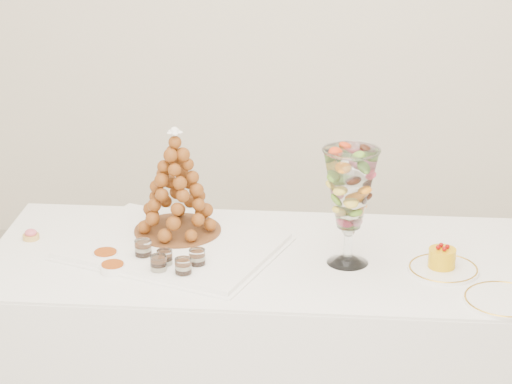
# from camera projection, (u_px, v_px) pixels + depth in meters

# --- Properties ---
(buffet_table) EXTENTS (2.01, 0.88, 0.75)m
(buffet_table) POSITION_uv_depth(u_px,v_px,m) (280.00, 354.00, 3.47)
(buffet_table) COLOR white
(buffet_table) RESTS_ON ground
(lace_tray) EXTENTS (0.78, 0.67, 0.02)m
(lace_tray) POSITION_uv_depth(u_px,v_px,m) (174.00, 246.00, 3.38)
(lace_tray) COLOR white
(lace_tray) RESTS_ON buffet_table
(macaron_vase) EXTENTS (0.18, 0.18, 0.39)m
(macaron_vase) POSITION_uv_depth(u_px,v_px,m) (350.00, 190.00, 3.19)
(macaron_vase) COLOR white
(macaron_vase) RESTS_ON buffet_table
(cake_plate) EXTENTS (0.23, 0.23, 0.01)m
(cake_plate) POSITION_uv_depth(u_px,v_px,m) (443.00, 269.00, 3.23)
(cake_plate) COLOR white
(cake_plate) RESTS_ON buffet_table
(spare_plate) EXTENTS (0.25, 0.25, 0.01)m
(spare_plate) POSITION_uv_depth(u_px,v_px,m) (504.00, 300.00, 3.03)
(spare_plate) COLOR white
(spare_plate) RESTS_ON buffet_table
(pink_tart) EXTENTS (0.06, 0.06, 0.04)m
(pink_tart) POSITION_uv_depth(u_px,v_px,m) (31.00, 235.00, 3.46)
(pink_tart) COLOR tan
(pink_tart) RESTS_ON buffet_table
(verrine_a) EXTENTS (0.07, 0.07, 0.07)m
(verrine_a) POSITION_uv_depth(u_px,v_px,m) (143.00, 251.00, 3.28)
(verrine_a) COLOR white
(verrine_a) RESTS_ON buffet_table
(verrine_b) EXTENTS (0.06, 0.06, 0.07)m
(verrine_b) POSITION_uv_depth(u_px,v_px,m) (165.00, 260.00, 3.22)
(verrine_b) COLOR white
(verrine_b) RESTS_ON buffet_table
(verrine_c) EXTENTS (0.06, 0.06, 0.07)m
(verrine_c) POSITION_uv_depth(u_px,v_px,m) (197.00, 260.00, 3.22)
(verrine_c) COLOR white
(verrine_c) RESTS_ON buffet_table
(verrine_d) EXTENTS (0.05, 0.05, 0.07)m
(verrine_d) POSITION_uv_depth(u_px,v_px,m) (159.00, 266.00, 3.18)
(verrine_d) COLOR white
(verrine_d) RESTS_ON buffet_table
(verrine_e) EXTENTS (0.06, 0.06, 0.07)m
(verrine_e) POSITION_uv_depth(u_px,v_px,m) (183.00, 269.00, 3.16)
(verrine_e) COLOR white
(verrine_e) RESTS_ON buffet_table
(ramekin_back) EXTENTS (0.08, 0.08, 0.03)m
(ramekin_back) POSITION_uv_depth(u_px,v_px,m) (106.00, 256.00, 3.30)
(ramekin_back) COLOR white
(ramekin_back) RESTS_ON buffet_table
(ramekin_front) EXTENTS (0.08, 0.08, 0.03)m
(ramekin_front) POSITION_uv_depth(u_px,v_px,m) (113.00, 268.00, 3.22)
(ramekin_front) COLOR white
(ramekin_front) RESTS_ON buffet_table
(croquembouche) EXTENTS (0.30, 0.30, 0.38)m
(croquembouche) POSITION_uv_depth(u_px,v_px,m) (176.00, 182.00, 3.41)
(croquembouche) COLOR brown
(croquembouche) RESTS_ON lace_tray
(mousse_cake) EXTENTS (0.09, 0.09, 0.08)m
(mousse_cake) POSITION_uv_depth(u_px,v_px,m) (442.00, 258.00, 3.22)
(mousse_cake) COLOR #E7AC0A
(mousse_cake) RESTS_ON cake_plate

